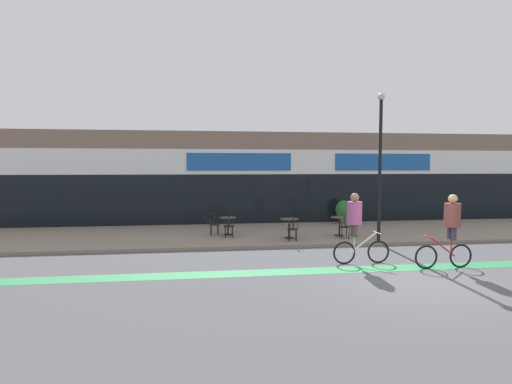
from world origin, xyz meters
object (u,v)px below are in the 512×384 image
Objects in this scene: bistro_table_1 at (289,224)px; cafe_chair_2_near at (345,225)px; lamp_post at (380,157)px; planter_pot at (343,211)px; cafe_chair_0_near at (229,224)px; cyclist_2 at (356,223)px; bistro_table_0 at (228,222)px; cyclist_0 at (450,226)px; cafe_chair_0_side at (213,222)px; bistro_table_2 at (339,222)px; cafe_chair_1_near at (293,227)px.

cafe_chair_2_near is at bearing -9.67° from bistro_table_1.
bistro_table_1 is 0.14× the size of lamp_post.
cafe_chair_2_near is at bearing -109.11° from planter_pot.
cafe_chair_0_near is 0.43× the size of cyclist_2.
bistro_table_0 is 0.34× the size of cyclist_0.
bistro_table_1 is at bearing 81.39° from cafe_chair_2_near.
cafe_chair_0_near reaches higher than bistro_table_1.
planter_pot is at bearing 22.58° from bistro_table_0.
cafe_chair_0_side is 0.79× the size of planter_pot.
bistro_table_2 is (4.42, -0.81, 0.03)m from bistro_table_0.
cafe_chair_0_near is at bearing 165.47° from lamp_post.
cyclist_2 is at bearing -125.45° from lamp_post.
cafe_chair_0_side is at bearing -179.15° from bistro_table_0.
lamp_post reaches higher than bistro_table_1.
cyclist_2 is (1.20, -3.17, 0.59)m from cafe_chair_1_near.
bistro_table_0 is 0.79× the size of cafe_chair_1_near.
cyclist_0 is at bearing -43.81° from bistro_table_0.
bistro_table_0 is 0.79× the size of cafe_chair_2_near.
bistro_table_1 is 0.84× the size of cafe_chair_0_near.
bistro_table_0 is 0.13× the size of lamp_post.
planter_pot is at bearing 13.58° from cafe_chair_0_side.
cafe_chair_0_side is at bearing -159.37° from planter_pot.
lamp_post is at bearing -93.08° from planter_pot.
cyclist_2 reaches higher than cafe_chair_1_near.
cafe_chair_2_near is 3.60m from cyclist_2.
cafe_chair_2_near is (4.42, -0.81, 0.00)m from cafe_chair_0_near.
cyclist_0 reaches higher than cafe_chair_0_side.
cafe_chair_0_near is at bearing -90.00° from bistro_table_0.
planter_pot is at bearing 45.24° from bistro_table_1.
cafe_chair_2_near is (2.11, -0.36, -0.03)m from bistro_table_1.
planter_pot is at bearing -89.08° from cyclist_0.
bistro_table_2 is 0.84× the size of cafe_chair_2_near.
bistro_table_1 is 0.84× the size of cafe_chair_2_near.
cafe_chair_0_near reaches higher than bistro_table_0.
cyclist_0 reaches higher than cafe_chair_1_near.
bistro_table_0 is 2.55m from bistro_table_1.
cafe_chair_0_side is 6.97m from lamp_post.
cafe_chair_1_near is at bearing -36.44° from bistro_table_0.
bistro_table_2 is 0.14× the size of lamp_post.
cyclist_2 is at bearing -19.30° from cyclist_0.
planter_pot is (6.36, 2.40, 0.10)m from cafe_chair_0_side.
cafe_chair_1_near is (2.30, -1.70, 0.01)m from bistro_table_0.
planter_pot is (5.74, 3.01, 0.10)m from cafe_chair_0_near.
bistro_table_0 is 0.63× the size of planter_pot.
bistro_table_2 is at bearing 131.04° from lamp_post.
planter_pot is at bearing -18.05° from cafe_chair_2_near.
bistro_table_1 is at bearing -24.94° from bistro_table_0.
cafe_chair_1_near is (2.93, -1.69, 0.00)m from cafe_chair_0_side.
bistro_table_2 is 0.66× the size of planter_pot.
lamp_post is (5.50, -2.05, 2.63)m from bistro_table_0.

